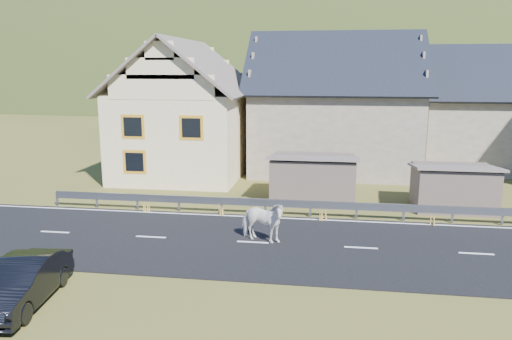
# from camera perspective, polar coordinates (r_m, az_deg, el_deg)

# --- Properties ---
(ground) EXTENTS (160.00, 160.00, 0.00)m
(ground) POSITION_cam_1_polar(r_m,az_deg,el_deg) (18.81, 11.91, -8.80)
(ground) COLOR #44481F
(ground) RESTS_ON ground
(road) EXTENTS (60.00, 7.00, 0.04)m
(road) POSITION_cam_1_polar(r_m,az_deg,el_deg) (18.80, 11.91, -8.75)
(road) COLOR black
(road) RESTS_ON ground
(lane_markings) EXTENTS (60.00, 6.60, 0.01)m
(lane_markings) POSITION_cam_1_polar(r_m,az_deg,el_deg) (18.79, 11.91, -8.68)
(lane_markings) COLOR silver
(lane_markings) RESTS_ON road
(guardrail) EXTENTS (28.10, 0.09, 0.75)m
(guardrail) POSITION_cam_1_polar(r_m,az_deg,el_deg) (22.14, 11.43, -4.12)
(guardrail) COLOR #93969B
(guardrail) RESTS_ON ground
(shed_left) EXTENTS (4.30, 3.30, 2.40)m
(shed_left) POSITION_cam_1_polar(r_m,az_deg,el_deg) (24.71, 6.53, -1.02)
(shed_left) COLOR #6C5C4F
(shed_left) RESTS_ON ground
(shed_right) EXTENTS (3.80, 2.90, 2.20)m
(shed_right) POSITION_cam_1_polar(r_m,az_deg,el_deg) (24.91, 21.60, -1.91)
(shed_right) COLOR #6C5C4F
(shed_right) RESTS_ON ground
(house_cream) EXTENTS (7.80, 9.80, 8.30)m
(house_cream) POSITION_cam_1_polar(r_m,az_deg,el_deg) (30.94, -8.06, 7.60)
(house_cream) COLOR beige
(house_cream) RESTS_ON ground
(house_stone_a) EXTENTS (10.80, 9.80, 8.90)m
(house_stone_a) POSITION_cam_1_polar(r_m,az_deg,el_deg) (32.66, 8.99, 8.26)
(house_stone_a) COLOR #A0927E
(house_stone_a) RESTS_ON ground
(house_stone_b) EXTENTS (9.80, 8.80, 8.10)m
(house_stone_b) POSITION_cam_1_polar(r_m,az_deg,el_deg) (36.17, 25.11, 7.00)
(house_stone_b) COLOR #A0927E
(house_stone_b) RESTS_ON ground
(mountain) EXTENTS (440.00, 280.00, 260.00)m
(mountain) POSITION_cam_1_polar(r_m,az_deg,el_deg) (199.47, 10.20, 3.87)
(mountain) COLOR #283914
(mountain) RESTS_ON ground
(conifer_patch) EXTENTS (76.00, 50.00, 28.00)m
(conifer_patch) POSITION_cam_1_polar(r_m,az_deg,el_deg) (138.46, -14.67, 11.11)
(conifer_patch) COLOR black
(conifer_patch) RESTS_ON ground
(horse) EXTENTS (1.45, 2.09, 1.62)m
(horse) POSITION_cam_1_polar(r_m,az_deg,el_deg) (18.77, 0.69, -5.85)
(horse) COLOR white
(horse) RESTS_ON road
(car) EXTENTS (1.79, 4.04, 1.29)m
(car) POSITION_cam_1_polar(r_m,az_deg,el_deg) (15.59, -25.17, -11.56)
(car) COLOR black
(car) RESTS_ON ground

